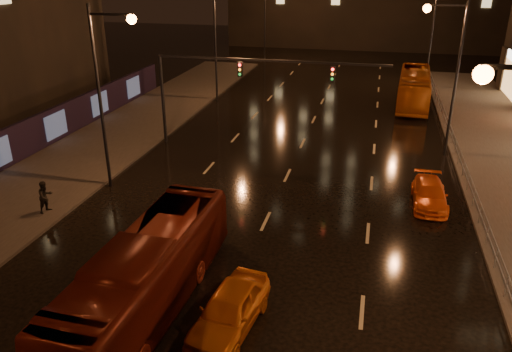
# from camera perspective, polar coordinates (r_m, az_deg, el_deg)

# --- Properties ---
(ground) EXTENTS (140.00, 140.00, 0.00)m
(ground) POSITION_cam_1_polar(r_m,az_deg,el_deg) (33.93, 4.82, 2.66)
(ground) COLOR black
(ground) RESTS_ON ground
(sidewalk_left) EXTENTS (7.00, 70.00, 0.15)m
(sidewalk_left) POSITION_cam_1_polar(r_m,az_deg,el_deg) (34.21, -19.57, 1.66)
(sidewalk_left) COLOR #38332D
(sidewalk_left) RESTS_ON ground
(traffic_signal) EXTENTS (15.31, 0.32, 6.20)m
(traffic_signal) POSITION_cam_1_polar(r_m,az_deg,el_deg) (33.68, -3.58, 10.96)
(traffic_signal) COLOR black
(traffic_signal) RESTS_ON ground
(railing_right) EXTENTS (0.05, 56.00, 1.00)m
(railing_right) POSITION_cam_1_polar(r_m,az_deg,el_deg) (31.88, 22.67, 1.22)
(railing_right) COLOR #99999E
(railing_right) RESTS_ON sidewalk_right
(bus_red) EXTENTS (2.82, 10.85, 3.00)m
(bus_red) POSITION_cam_1_polar(r_m,az_deg,el_deg) (18.75, -12.37, -10.95)
(bus_red) COLOR #5B160D
(bus_red) RESTS_ON ground
(bus_curb) EXTENTS (3.19, 11.09, 3.05)m
(bus_curb) POSITION_cam_1_polar(r_m,az_deg,el_deg) (47.46, 17.61, 9.57)
(bus_curb) COLOR #AD4F11
(bus_curb) RESTS_ON ground
(taxi_near) EXTENTS (2.33, 4.61, 1.51)m
(taxi_near) POSITION_cam_1_polar(r_m,az_deg,el_deg) (17.97, -3.04, -15.03)
(taxi_near) COLOR #D26313
(taxi_near) RESTS_ON ground
(taxi_far) EXTENTS (1.73, 4.21, 1.22)m
(taxi_far) POSITION_cam_1_polar(r_m,az_deg,el_deg) (27.89, 19.21, -1.97)
(taxi_far) COLOR orange
(taxi_far) RESTS_ON ground
(pedestrian_b) EXTENTS (0.82, 0.95, 1.66)m
(pedestrian_b) POSITION_cam_1_polar(r_m,az_deg,el_deg) (27.36, -22.92, -2.18)
(pedestrian_b) COLOR black
(pedestrian_b) RESTS_ON sidewalk_left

